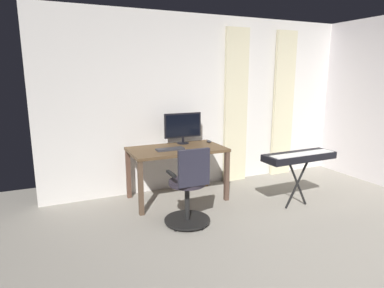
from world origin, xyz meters
name	(u,v)px	position (x,y,z in m)	size (l,w,h in m)	color
ground_plane	(338,270)	(0.00, 0.00, 0.00)	(7.26, 7.26, 0.00)	gray
back_room_partition	(206,102)	(0.00, -2.79, 1.33)	(5.13, 0.10, 2.67)	silver
curtain_left_panel	(283,105)	(-1.47, -2.68, 1.25)	(0.40, 0.06, 2.50)	beige
curtain_right_panel	(236,107)	(-0.50, -2.68, 1.25)	(0.41, 0.06, 2.50)	beige
desk	(177,155)	(0.71, -2.27, 0.66)	(1.33, 0.75, 0.76)	brown
office_chair	(189,189)	(0.89, -1.42, 0.45)	(0.56, 0.56, 0.97)	black
computer_monitor	(183,126)	(0.51, -2.53, 1.02)	(0.58, 0.18, 0.46)	black
computer_keyboard	(170,149)	(0.84, -2.20, 0.77)	(0.39, 0.14, 0.02)	#333338
computer_mouse	(209,141)	(0.12, -2.42, 0.78)	(0.06, 0.10, 0.04)	#333338
piano_keyboard	(299,158)	(-0.67, -1.34, 0.69)	(1.03, 0.34, 0.76)	black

